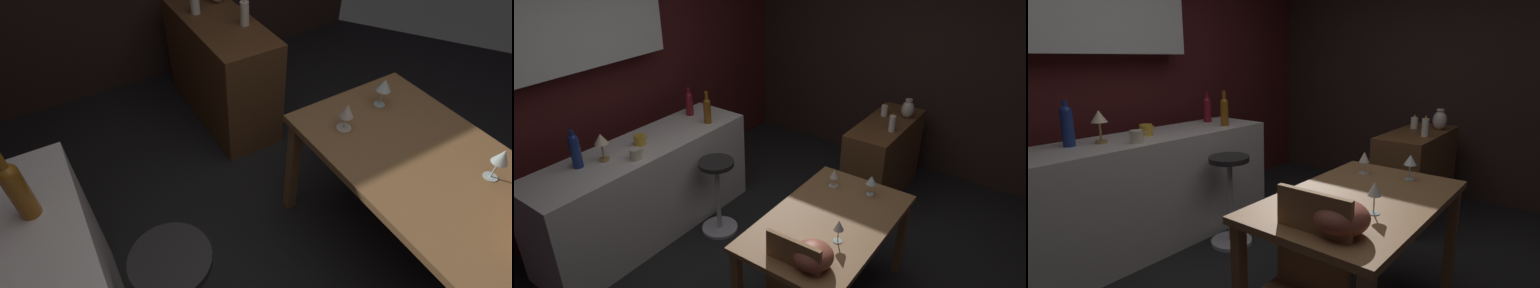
{
  "view_description": "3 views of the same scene",
  "coord_description": "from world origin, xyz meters",
  "views": [
    {
      "loc": [
        -0.64,
        1.0,
        2.08
      ],
      "look_at": [
        0.41,
        0.39,
        0.92
      ],
      "focal_mm": 27.86,
      "sensor_mm": 36.0,
      "label": 1
    },
    {
      "loc": [
        -2.3,
        -1.52,
        2.64
      ],
      "look_at": [
        0.53,
        0.53,
        0.88
      ],
      "focal_mm": 31.15,
      "sensor_mm": 36.0,
      "label": 2
    },
    {
      "loc": [
        -1.83,
        -1.28,
        1.5
      ],
      "look_at": [
        0.39,
        0.48,
        0.86
      ],
      "focal_mm": 27.1,
      "sensor_mm": 36.0,
      "label": 3
    }
  ],
  "objects": [
    {
      "name": "pillar_candle_short",
      "position": [
        1.55,
        -0.19,
        0.9
      ],
      "size": [
        0.06,
        0.06,
        0.19
      ],
      "color": "white",
      "rests_on": "sideboard_cabinet"
    },
    {
      "name": "wine_bottle_amber",
      "position": [
        0.53,
        1.26,
        1.04
      ],
      "size": [
        0.07,
        0.07,
        0.32
      ],
      "color": "#8C5114",
      "rests_on": "kitchen_counter"
    },
    {
      "name": "wine_glass_left",
      "position": [
        0.51,
        -0.45,
        0.87
      ],
      "size": [
        0.08,
        0.08,
        0.16
      ],
      "color": "silver",
      "rests_on": "dining_table"
    },
    {
      "name": "ground_plane",
      "position": [
        0.0,
        0.0,
        0.0
      ],
      "size": [
        9.0,
        9.0,
        0.0
      ],
      "primitive_type": "plane",
      "color": "black"
    },
    {
      "name": "wine_glass_right",
      "position": [
        0.45,
        -0.16,
        0.85
      ],
      "size": [
        0.08,
        0.08,
        0.15
      ],
      "color": "silver",
      "rests_on": "dining_table"
    },
    {
      "name": "pillar_candle_tall",
      "position": [
        1.88,
        0.03,
        0.88
      ],
      "size": [
        0.07,
        0.07,
        0.14
      ],
      "color": "white",
      "rests_on": "sideboard_cabinet"
    },
    {
      "name": "sideboard_cabinet",
      "position": [
        1.73,
        -0.07,
        0.41
      ],
      "size": [
        1.1,
        0.44,
        0.82
      ],
      "primitive_type": "cube",
      "color": "brown",
      "rests_on": "ground_plane"
    },
    {
      "name": "dining_table",
      "position": [
        0.03,
        -0.35,
        0.65
      ],
      "size": [
        1.33,
        0.8,
        0.74
      ],
      "color": "olive",
      "rests_on": "ground_plane"
    },
    {
      "name": "wine_glass_center",
      "position": [
        -0.14,
        -0.51,
        0.86
      ],
      "size": [
        0.07,
        0.07,
        0.17
      ],
      "color": "silver",
      "rests_on": "dining_table"
    }
  ]
}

